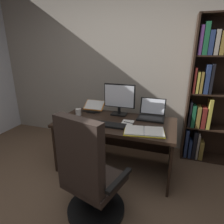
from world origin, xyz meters
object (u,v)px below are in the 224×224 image
(monitor, at_px, (119,100))
(coffee_mug, at_px, (78,112))
(open_binder, at_px, (144,131))
(reading_stand_with_book, at_px, (94,106))
(desk, at_px, (117,132))
(bookshelf, at_px, (210,96))
(laptop, at_px, (151,114))
(notepad, at_px, (127,123))
(computer_mouse, at_px, (87,121))
(pen, at_px, (129,123))
(office_chair, at_px, (89,178))
(keyboard, at_px, (109,125))

(monitor, bearing_deg, coffee_mug, -158.13)
(open_binder, bearing_deg, reading_stand_with_book, 138.80)
(desk, xyz_separation_m, bookshelf, (1.19, 0.61, 0.47))
(open_binder, bearing_deg, bookshelf, 40.14)
(laptop, bearing_deg, monitor, -178.79)
(laptop, xyz_separation_m, reading_stand_with_book, (-0.89, 0.04, 0.02))
(bookshelf, height_order, notepad, bookshelf)
(laptop, relative_size, computer_mouse, 3.44)
(reading_stand_with_book, distance_m, notepad, 0.71)
(reading_stand_with_book, height_order, pen, reading_stand_with_book)
(monitor, xyz_separation_m, reading_stand_with_book, (-0.42, 0.05, -0.15))
(office_chair, relative_size, computer_mouse, 10.68)
(desk, height_order, computer_mouse, computer_mouse)
(keyboard, xyz_separation_m, computer_mouse, (-0.30, 0.00, 0.01))
(office_chair, relative_size, keyboard, 2.65)
(open_binder, distance_m, notepad, 0.32)
(notepad, bearing_deg, office_chair, -99.60)
(laptop, height_order, computer_mouse, laptop)
(pen, bearing_deg, office_chair, -100.87)
(computer_mouse, height_order, notepad, computer_mouse)
(monitor, xyz_separation_m, keyboard, (0.00, -0.45, -0.21))
(computer_mouse, distance_m, notepad, 0.52)
(desk, relative_size, monitor, 3.43)
(coffee_mug, bearing_deg, keyboard, -22.22)
(desk, height_order, open_binder, open_binder)
(reading_stand_with_book, relative_size, coffee_mug, 3.19)
(desk, height_order, notepad, notepad)
(office_chair, height_order, keyboard, office_chair)
(laptop, height_order, keyboard, laptop)
(office_chair, distance_m, pen, 0.92)
(desk, relative_size, open_binder, 3.11)
(bookshelf, xyz_separation_m, laptop, (-0.76, -0.40, -0.23))
(office_chair, bearing_deg, computer_mouse, 130.84)
(reading_stand_with_book, bearing_deg, bookshelf, 12.53)
(desk, relative_size, notepad, 7.42)
(laptop, distance_m, reading_stand_with_book, 0.89)
(open_binder, bearing_deg, notepad, 132.46)
(office_chair, height_order, laptop, office_chair)
(desk, bearing_deg, bookshelf, 27.12)
(bookshelf, bearing_deg, computer_mouse, -150.65)
(desk, distance_m, office_chair, 0.97)
(office_chair, xyz_separation_m, keyboard, (-0.05, 0.72, 0.26))
(keyboard, bearing_deg, bookshelf, 34.99)
(reading_stand_with_book, bearing_deg, office_chair, -68.66)
(open_binder, bearing_deg, coffee_mug, 155.26)
(keyboard, relative_size, notepad, 2.00)
(monitor, distance_m, pen, 0.43)
(keyboard, height_order, notepad, keyboard)
(bookshelf, distance_m, laptop, 0.89)
(bookshelf, height_order, keyboard, bookshelf)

